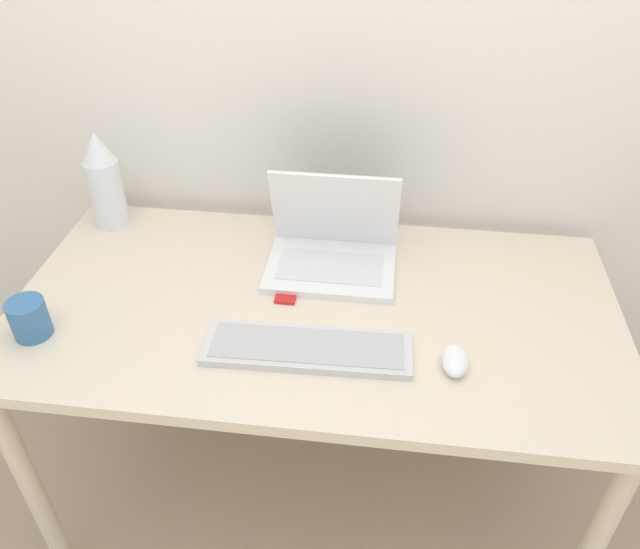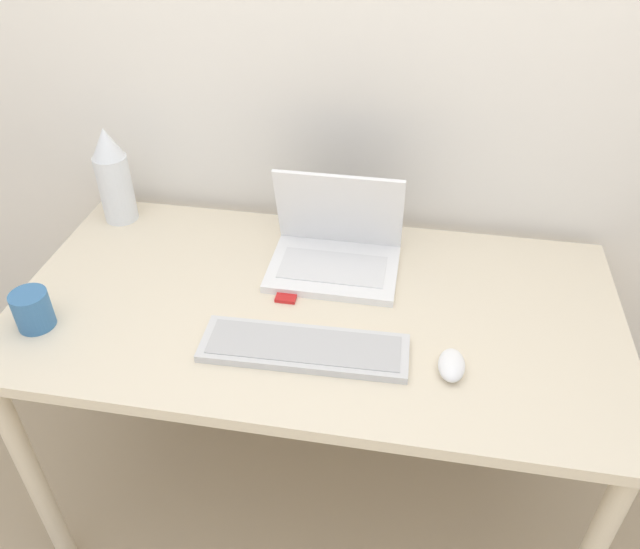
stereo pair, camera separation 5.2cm
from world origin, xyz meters
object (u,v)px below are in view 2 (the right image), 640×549
object	(u,v)px
mp3_player	(287,296)
vase	(113,176)
laptop	(335,248)
mug	(33,310)
mouse	(452,365)
keyboard	(304,348)

from	to	relation	value
mp3_player	vase	bearing A→B (deg)	153.44
laptop	mp3_player	xyz separation A→B (m)	(-0.10, -0.15, -0.05)
mug	mp3_player	bearing A→B (deg)	20.01
laptop	mouse	world-z (taller)	laptop
laptop	keyboard	distance (m)	0.33
vase	mug	bearing A→B (deg)	-89.45
laptop	mouse	distance (m)	0.45
laptop	mug	world-z (taller)	laptop
keyboard	mug	world-z (taller)	mug
mug	laptop	bearing A→B (deg)	28.80
keyboard	vase	size ratio (longest dim) A/B	1.65
vase	mp3_player	size ratio (longest dim) A/B	5.56
vase	mug	world-z (taller)	vase
vase	mp3_player	xyz separation A→B (m)	(0.55, -0.27, -0.13)
mouse	mug	distance (m)	0.94
keyboard	mp3_player	world-z (taller)	keyboard
mouse	mp3_player	bearing A→B (deg)	155.19
mp3_player	mug	world-z (taller)	mug
mp3_player	laptop	bearing A→B (deg)	58.08
mouse	vase	size ratio (longest dim) A/B	0.34
mug	vase	bearing A→B (deg)	90.55
laptop	keyboard	bearing A→B (deg)	-92.99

